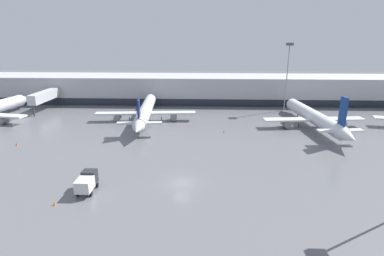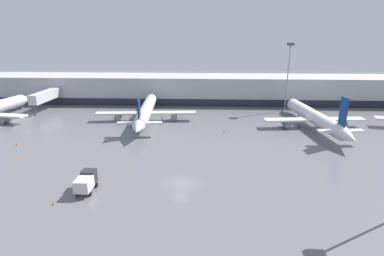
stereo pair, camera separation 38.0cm
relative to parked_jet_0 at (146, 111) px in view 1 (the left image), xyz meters
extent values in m
plane|color=slate|center=(12.43, -35.82, -2.71)|extent=(320.00, 320.00, 0.00)
cube|color=#B2B2B7|center=(12.43, 26.18, 1.79)|extent=(160.00, 16.00, 9.00)
cube|color=#1E232D|center=(12.43, 18.13, -1.51)|extent=(156.80, 0.10, 2.40)
cube|color=#BCBCC1|center=(-33.00, 10.54, 1.89)|extent=(2.60, 15.28, 2.80)
cylinder|color=#3F4247|center=(-33.00, 3.50, -1.11)|extent=(0.44, 0.44, 3.20)
cylinder|color=silver|center=(-0.06, 0.71, 0.08)|extent=(5.73, 30.06, 3.25)
cone|color=silver|center=(-1.45, 17.39, 0.08)|extent=(3.38, 3.82, 3.09)
cone|color=silver|center=(1.39, -16.62, 0.08)|extent=(3.32, 5.10, 2.93)
cube|color=silver|center=(0.00, -0.04, -0.57)|extent=(27.07, 4.87, 0.44)
cube|color=silver|center=(1.09, -13.00, 0.40)|extent=(10.33, 2.33, 0.35)
cube|color=navy|center=(1.09, -13.00, 3.42)|extent=(0.56, 2.40, 4.74)
cylinder|color=slate|center=(-7.52, -0.66, -1.55)|extent=(2.02, 3.04, 1.79)
cylinder|color=slate|center=(7.52, 0.59, -1.55)|extent=(2.02, 3.04, 1.79)
cylinder|color=#2D2D33|center=(-0.87, 10.39, -2.05)|extent=(0.20, 0.20, 1.33)
cylinder|color=#2D2D33|center=(-4.23, -1.14, -2.05)|extent=(0.20, 0.20, 1.33)
cylinder|color=#2D2D33|center=(4.36, -0.42, -2.05)|extent=(0.20, 0.20, 1.33)
cylinder|color=white|center=(43.34, -3.60, 0.00)|extent=(5.82, 28.77, 3.24)
cone|color=white|center=(41.88, 12.41, 0.00)|extent=(3.39, 3.83, 3.08)
cone|color=white|center=(44.85, -20.26, 0.00)|extent=(3.34, 5.10, 2.92)
cube|color=white|center=(43.40, -4.31, -0.65)|extent=(25.45, 5.11, 0.44)
cube|color=white|center=(44.53, -16.70, 0.32)|extent=(9.72, 2.45, 0.35)
cube|color=navy|center=(44.53, -16.70, 4.20)|extent=(0.59, 2.57, 6.47)
cylinder|color=slate|center=(36.35, -4.95, -1.63)|extent=(2.06, 3.27, 1.78)
cylinder|color=slate|center=(50.46, -3.67, -1.63)|extent=(2.06, 3.27, 1.78)
cylinder|color=#2D2D33|center=(42.50, 5.66, -2.09)|extent=(0.20, 0.20, 1.25)
cylinder|color=#2D2D33|center=(39.44, -5.39, -2.09)|extent=(0.20, 0.20, 1.25)
cylinder|color=#2D2D33|center=(47.50, -4.66, -2.09)|extent=(0.20, 0.20, 1.25)
cone|color=silver|center=(-41.78, 14.29, 0.08)|extent=(3.73, 4.16, 3.22)
cylinder|color=slate|center=(-36.80, -4.08, -1.63)|extent=(2.30, 3.40, 1.87)
cylinder|color=#2D2D33|center=(-42.80, 7.30, -2.08)|extent=(0.20, 0.20, 1.26)
cube|color=silver|center=(-1.33, -39.90, -1.14)|extent=(2.17, 2.72, 1.74)
cube|color=#26282D|center=(-1.35, -37.72, -0.98)|extent=(2.05, 1.68, 2.08)
cylinder|color=black|center=(-2.31, -37.67, -2.36)|extent=(0.26, 0.70, 0.70)
cylinder|color=black|center=(-0.39, -37.65, -2.36)|extent=(0.26, 0.70, 0.70)
cylinder|color=black|center=(-2.29, -40.39, -2.36)|extent=(0.26, 0.70, 0.70)
cylinder|color=black|center=(-0.36, -40.37, -2.36)|extent=(0.26, 0.70, 0.70)
cone|color=orange|center=(20.63, -9.71, -2.40)|extent=(0.36, 0.36, 0.62)
cone|color=orange|center=(-23.62, -20.30, -2.36)|extent=(0.41, 0.41, 0.71)
cone|color=orange|center=(-4.51, -32.76, -2.41)|extent=(0.37, 0.37, 0.61)
cone|color=orange|center=(-4.46, -42.93, -2.43)|extent=(0.36, 0.36, 0.57)
cylinder|color=gray|center=(40.55, 13.35, 7.03)|extent=(0.30, 0.30, 19.48)
cube|color=#4C4C51|center=(40.55, 13.35, 17.17)|extent=(1.80, 1.80, 0.80)
camera|label=1|loc=(15.69, -78.00, 19.27)|focal=28.00mm
camera|label=2|loc=(16.07, -77.99, 19.27)|focal=28.00mm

